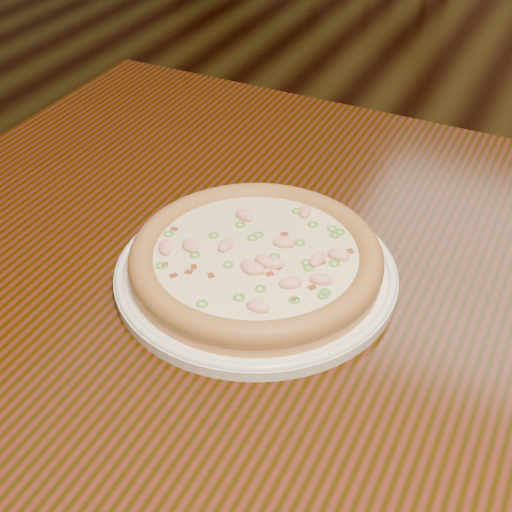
% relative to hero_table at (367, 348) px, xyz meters
% --- Properties ---
extents(ground, '(9.00, 9.00, 0.00)m').
position_rel_hero_table_xyz_m(ground, '(0.04, 0.51, -0.65)').
color(ground, black).
extents(hero_table, '(1.20, 0.80, 0.75)m').
position_rel_hero_table_xyz_m(hero_table, '(0.00, 0.00, 0.00)').
color(hero_table, black).
rests_on(hero_table, ground).
extents(plate, '(0.31, 0.31, 0.02)m').
position_rel_hero_table_xyz_m(plate, '(-0.12, -0.05, 0.11)').
color(plate, white).
rests_on(plate, hero_table).
extents(pizza, '(0.27, 0.27, 0.03)m').
position_rel_hero_table_xyz_m(pizza, '(-0.12, -0.05, 0.13)').
color(pizza, tan).
rests_on(pizza, plate).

